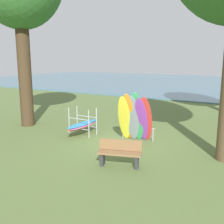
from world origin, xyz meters
TOP-DOWN VIEW (x-y plane):
  - ground_plane at (0.00, 0.00)m, footprint 80.00×80.00m
  - leaning_board_pile at (0.35, 0.39)m, footprint 1.54×1.12m
  - board_storage_rack at (-2.14, 0.14)m, footprint 1.15×2.11m
  - park_bench at (1.04, -2.15)m, footprint 1.46×0.83m

SIDE VIEW (x-z plane):
  - ground_plane at x=0.00m, z-range 0.00..0.00m
  - park_bench at x=1.04m, z-range 0.03..0.88m
  - board_storage_rack at x=-2.14m, z-range -0.15..1.10m
  - leaning_board_pile at x=0.35m, z-range -0.07..2.07m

